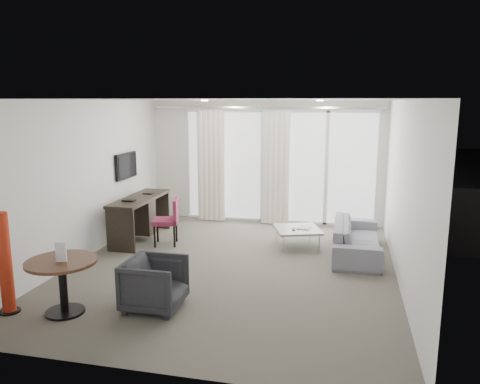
% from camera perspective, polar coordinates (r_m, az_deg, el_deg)
% --- Properties ---
extents(floor, '(5.00, 6.00, 0.00)m').
position_cam_1_polar(floor, '(7.47, -1.04, -9.18)').
color(floor, '#595449').
rests_on(floor, ground).
extents(ceiling, '(5.00, 6.00, 0.00)m').
position_cam_1_polar(ceiling, '(7.01, -1.12, 11.19)').
color(ceiling, white).
rests_on(ceiling, ground).
extents(wall_left, '(0.00, 6.00, 2.60)m').
position_cam_1_polar(wall_left, '(8.09, -18.52, 1.35)').
color(wall_left, silver).
rests_on(wall_left, ground).
extents(wall_right, '(0.00, 6.00, 2.60)m').
position_cam_1_polar(wall_right, '(6.97, 19.30, -0.18)').
color(wall_right, silver).
rests_on(wall_right, ground).
extents(wall_front, '(5.00, 0.00, 2.60)m').
position_cam_1_polar(wall_front, '(4.36, -10.70, -6.25)').
color(wall_front, silver).
rests_on(wall_front, ground).
extents(window_panel, '(4.00, 0.02, 2.38)m').
position_cam_1_polar(window_panel, '(9.98, 4.75, 3.04)').
color(window_panel, white).
rests_on(window_panel, ground).
extents(window_frame, '(4.10, 0.06, 2.44)m').
position_cam_1_polar(window_frame, '(9.97, 4.74, 3.03)').
color(window_frame, white).
rests_on(window_frame, ground).
extents(curtain_left, '(0.60, 0.20, 2.38)m').
position_cam_1_polar(curtain_left, '(10.13, -3.54, 3.17)').
color(curtain_left, white).
rests_on(curtain_left, ground).
extents(curtain_right, '(0.60, 0.20, 2.38)m').
position_cam_1_polar(curtain_right, '(9.83, 4.32, 2.92)').
color(curtain_right, white).
rests_on(curtain_right, ground).
extents(curtain_track, '(4.80, 0.04, 0.04)m').
position_cam_1_polar(curtain_track, '(9.77, 2.96, 10.25)').
color(curtain_track, '#B2B2B7').
rests_on(curtain_track, ceiling).
extents(downlight_a, '(0.12, 0.12, 0.02)m').
position_cam_1_polar(downlight_a, '(8.80, -4.34, 11.06)').
color(downlight_a, '#FFE0B2').
rests_on(downlight_a, ceiling).
extents(downlight_b, '(0.12, 0.12, 0.02)m').
position_cam_1_polar(downlight_b, '(8.42, 9.70, 10.94)').
color(downlight_b, '#FFE0B2').
rests_on(downlight_b, ceiling).
extents(desk, '(0.54, 1.73, 0.81)m').
position_cam_1_polar(desk, '(9.03, -12.04, -3.16)').
color(desk, black).
rests_on(desk, floor).
extents(tv, '(0.05, 0.80, 0.50)m').
position_cam_1_polar(tv, '(9.32, -13.69, 3.13)').
color(tv, black).
rests_on(tv, wall_left).
extents(desk_chair, '(0.56, 0.54, 0.86)m').
position_cam_1_polar(desk_chair, '(8.60, -9.08, -3.60)').
color(desk_chair, maroon).
rests_on(desk_chair, floor).
extents(round_table, '(1.09, 1.09, 0.68)m').
position_cam_1_polar(round_table, '(6.23, -20.74, -10.76)').
color(round_table, '#47281A').
rests_on(round_table, floor).
extents(menu_card, '(0.13, 0.04, 0.24)m').
position_cam_1_polar(menu_card, '(6.05, -20.95, -7.63)').
color(menu_card, white).
rests_on(menu_card, round_table).
extents(red_lamp, '(0.33, 0.33, 1.27)m').
position_cam_1_polar(red_lamp, '(6.44, -26.72, -7.77)').
color(red_lamp, '#AD2813').
rests_on(red_lamp, floor).
extents(tub_armchair, '(0.73, 0.71, 0.65)m').
position_cam_1_polar(tub_armchair, '(6.07, -10.35, -10.94)').
color(tub_armchair, '#26262B').
rests_on(tub_armchair, floor).
extents(coffee_table, '(0.97, 0.97, 0.34)m').
position_cam_1_polar(coffee_table, '(8.49, 7.00, -5.54)').
color(coffee_table, gray).
rests_on(coffee_table, floor).
extents(remote, '(0.07, 0.15, 0.02)m').
position_cam_1_polar(remote, '(8.34, 6.55, -4.48)').
color(remote, black).
rests_on(remote, coffee_table).
extents(magazine, '(0.27, 0.33, 0.02)m').
position_cam_1_polar(magazine, '(8.48, 7.78, -4.25)').
color(magazine, gray).
rests_on(magazine, coffee_table).
extents(sofa, '(0.76, 1.95, 0.57)m').
position_cam_1_polar(sofa, '(8.24, 14.02, -5.48)').
color(sofa, slate).
rests_on(sofa, floor).
extents(terrace_slab, '(5.60, 3.00, 0.12)m').
position_cam_1_polar(terrace_slab, '(11.69, 5.71, -2.08)').
color(terrace_slab, '#4D4D50').
rests_on(terrace_slab, ground).
extents(rattan_chair_a, '(0.63, 0.63, 0.81)m').
position_cam_1_polar(rattan_chair_a, '(10.81, 6.51, -0.64)').
color(rattan_chair_a, brown).
rests_on(rattan_chair_a, terrace_slab).
extents(rattan_chair_b, '(0.77, 0.77, 0.85)m').
position_cam_1_polar(rattan_chair_b, '(11.55, 13.51, -0.05)').
color(rattan_chair_b, brown).
rests_on(rattan_chair_b, terrace_slab).
extents(rattan_table, '(0.56, 0.56, 0.50)m').
position_cam_1_polar(rattan_table, '(11.50, 10.22, -0.85)').
color(rattan_table, brown).
rests_on(rattan_table, terrace_slab).
extents(balustrade, '(5.50, 0.06, 1.05)m').
position_cam_1_polar(balustrade, '(13.00, 6.57, 1.74)').
color(balustrade, '#B2B2B7').
rests_on(balustrade, terrace_slab).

